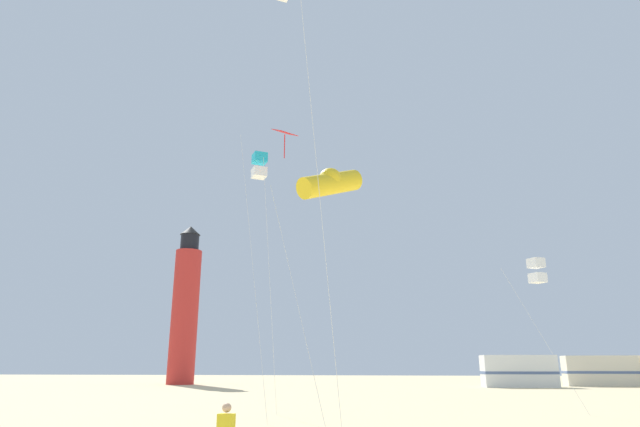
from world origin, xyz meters
name	(u,v)px	position (x,y,z in m)	size (l,w,h in m)	color
kite_box_cyan	(259,166)	(-2.98, 15.99, 10.61)	(1.37, 1.38, 11.21)	silver
kite_diamond_scarlet	(282,144)	(-1.69, 14.71, 11.08)	(2.59, 2.59, 11.85)	silver
kite_tube_gold	(330,183)	(0.85, 10.17, 7.61)	(3.03, 3.13, 8.31)	silver
kite_box_white	(537,271)	(9.53, 19.44, 6.15)	(2.71, 2.22, 6.73)	silver
lighthouse_distant	(185,307)	(-18.75, 48.73, 7.84)	(2.80, 2.80, 16.80)	red
rv_van_white	(518,371)	(14.28, 45.86, 1.39)	(6.54, 2.64, 2.80)	white
rv_van_cream	(600,371)	(22.61, 49.51, 1.39)	(6.56, 2.70, 2.80)	beige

